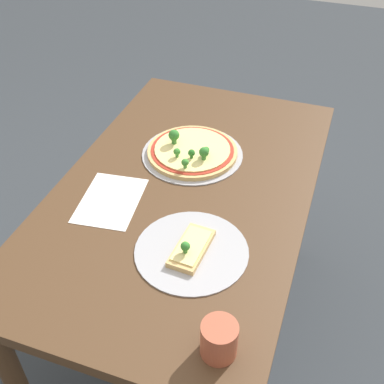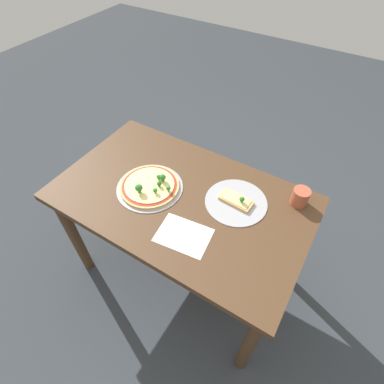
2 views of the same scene
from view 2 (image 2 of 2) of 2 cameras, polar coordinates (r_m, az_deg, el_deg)
name	(u,v)px [view 2 (image 2 of 2)]	position (r m, az deg, el deg)	size (l,w,h in m)	color
ground_plane	(184,269)	(2.04, -1.52, -14.38)	(8.00, 8.00, 0.00)	#33383D
dining_table	(182,210)	(1.52, -1.99, -3.40)	(1.23, 0.73, 0.72)	#4C331E
pizza_tray_whole	(150,186)	(1.48, -8.03, 1.12)	(0.33, 0.33, 0.07)	#A3A3A8
pizza_tray_slice	(236,201)	(1.42, 8.42, -1.74)	(0.29, 0.29, 0.06)	#A3A3A8
drinking_cup	(300,197)	(1.47, 19.89, -0.89)	(0.08, 0.08, 0.09)	#AD5138
paper_menu	(184,235)	(1.30, -1.61, -8.21)	(0.23, 0.16, 0.00)	white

